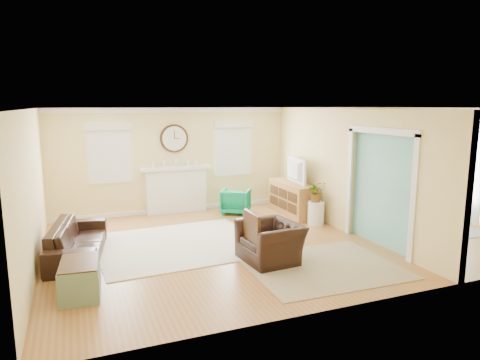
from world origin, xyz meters
name	(u,v)px	position (x,y,z in m)	size (l,w,h in m)	color
floor	(282,238)	(0.00, 0.00, 0.00)	(9.00, 9.00, 0.00)	#9C5E2D
wall_back	(231,158)	(0.00, 3.00, 1.30)	(9.00, 0.02, 2.60)	#E2CD81
wall_front	(386,209)	(0.00, -3.00, 1.30)	(9.00, 0.02, 2.60)	#E2CD81
wall_left	(32,192)	(-4.50, 0.00, 1.30)	(0.02, 6.00, 2.60)	#E2CD81
wall_right	(454,164)	(4.50, 0.00, 1.30)	(0.02, 6.00, 2.60)	#E2CD81
ceiling	(284,108)	(0.00, 0.00, 2.60)	(9.00, 6.00, 0.02)	white
partition	(340,166)	(1.51, 0.28, 1.36)	(0.17, 6.00, 2.60)	#E2CD81
fireplace	(176,189)	(-1.50, 2.88, 0.60)	(1.70, 0.30, 1.17)	white
wall_clock	(174,138)	(-1.50, 2.97, 1.85)	(0.70, 0.07, 0.70)	#3F2815
window_left	(109,149)	(-3.05, 2.95, 1.66)	(1.05, 0.13, 1.42)	white
window_right	(233,144)	(0.05, 2.95, 1.66)	(1.05, 0.13, 1.42)	white
french_doors	(451,172)	(4.45, 0.00, 1.10)	(0.06, 1.70, 2.20)	white
pendant	(406,126)	(3.00, 0.00, 2.20)	(0.30, 0.30, 0.55)	gold
rug_cream	(179,244)	(-2.05, 0.36, 0.01)	(3.06, 2.65, 0.02)	beige
rug_jute	(323,267)	(-0.09, -1.67, 0.01)	(2.43, 1.99, 0.01)	tan
rug_grey	(397,222)	(3.01, 0.09, 0.01)	(2.45, 3.06, 0.01)	gray
sofa	(78,240)	(-3.87, 0.35, 0.31)	(2.11, 0.82, 0.62)	black
eames_chair	(270,242)	(-0.77, -1.06, 0.34)	(1.04, 0.91, 0.67)	black
green_chair	(236,201)	(-0.15, 2.24, 0.31)	(0.66, 0.68, 0.62)	#05803F
trunk	(80,278)	(-3.86, -1.31, 0.25)	(0.59, 0.90, 0.50)	slate
credenza	(292,198)	(1.10, 1.62, 0.40)	(0.54, 1.60, 0.80)	#A9783A
tv	(292,170)	(1.08, 1.62, 1.11)	(1.06, 0.14, 0.61)	black
garden_stool	(316,213)	(1.15, 0.60, 0.27)	(0.36, 0.36, 0.53)	white
potted_plant	(317,192)	(1.15, 0.60, 0.76)	(0.41, 0.36, 0.46)	#337F33
dining_table	(398,208)	(3.01, 0.09, 0.33)	(1.88, 1.05, 0.66)	#3F2815
dining_chair_n	(368,193)	(2.94, 1.10, 0.50)	(0.47, 0.47, 0.86)	gray
dining_chair_s	(437,207)	(3.02, -1.01, 0.61)	(0.52, 0.52, 1.04)	gray
dining_chair_w	(378,203)	(2.37, 0.00, 0.53)	(0.50, 0.50, 0.91)	white
dining_chair_e	(423,195)	(3.66, 0.03, 0.59)	(0.52, 0.52, 1.01)	gray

